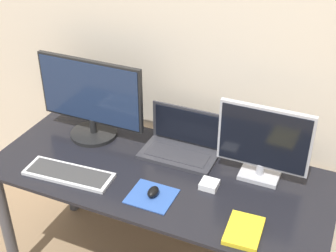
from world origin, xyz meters
The scene contains 10 objects.
wall_back centered at (0.00, 0.76, 1.25)m, with size 7.00×0.05×2.50m.
desk centered at (0.00, 0.35, 0.59)m, with size 1.63×0.70×0.72m.
monitor_left centered at (-0.46, 0.51, 0.93)m, with size 0.58×0.25×0.43m.
monitor_right centered at (0.44, 0.51, 0.91)m, with size 0.42×0.13×0.37m.
laptop centered at (0.03, 0.55, 0.77)m, with size 0.38×0.22×0.22m.
keyboard centered at (-0.38, 0.16, 0.73)m, with size 0.44×0.18×0.02m.
mousepad centered at (0.04, 0.18, 0.72)m, with size 0.20×0.18×0.00m.
mouse centered at (0.05, 0.18, 0.74)m, with size 0.05×0.07×0.04m.
book centered at (0.48, 0.13, 0.73)m, with size 0.15×0.20×0.02m.
power_brick centered at (0.26, 0.34, 0.73)m, with size 0.08×0.08×0.03m.
Camera 1 is at (0.76, -1.26, 2.07)m, focal length 50.00 mm.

